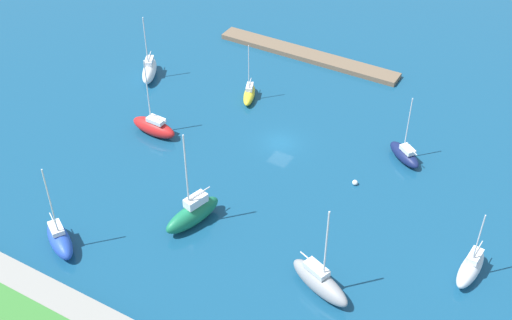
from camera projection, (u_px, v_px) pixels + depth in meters
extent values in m
plane|color=navy|center=(281.00, 143.00, 79.89)|extent=(160.00, 160.00, 0.00)
cube|color=brown|center=(307.00, 55.00, 95.60)|extent=(27.41, 2.92, 0.70)
ellipsoid|color=white|center=(470.00, 269.00, 62.86)|extent=(2.21, 5.66, 2.05)
cube|color=silver|center=(475.00, 256.00, 62.30)|extent=(1.21, 2.07, 0.65)
cylinder|color=silver|center=(478.00, 240.00, 60.12)|extent=(0.13, 0.13, 6.13)
cylinder|color=silver|center=(478.00, 249.00, 62.34)|extent=(0.32, 2.49, 0.11)
ellipsoid|color=yellow|center=(249.00, 95.00, 86.87)|extent=(3.11, 5.02, 1.37)
cube|color=silver|center=(250.00, 87.00, 86.57)|extent=(1.43, 1.93, 0.55)
cylinder|color=silver|center=(249.00, 69.00, 84.15)|extent=(0.12, 0.12, 6.72)
cylinder|color=silver|center=(250.00, 82.00, 86.65)|extent=(0.90, 2.04, 0.09)
ellipsoid|color=#19724C|center=(193.00, 215.00, 68.39)|extent=(3.70, 7.11, 2.35)
cube|color=silver|center=(196.00, 200.00, 67.65)|extent=(1.79, 2.68, 0.96)
cylinder|color=silver|center=(186.00, 173.00, 64.56)|extent=(0.16, 0.16, 9.26)
cylinder|color=silver|center=(199.00, 193.00, 67.54)|extent=(0.87, 2.76, 0.13)
ellipsoid|color=#2347B2|center=(60.00, 240.00, 65.78)|extent=(5.87, 4.59, 2.04)
cube|color=silver|center=(56.00, 228.00, 65.28)|extent=(2.36, 2.06, 0.53)
cylinder|color=silver|center=(51.00, 203.00, 62.36)|extent=(0.14, 0.14, 8.28)
cylinder|color=silver|center=(54.00, 221.00, 65.45)|extent=(2.39, 1.49, 0.11)
ellipsoid|color=gray|center=(320.00, 282.00, 61.42)|extent=(7.19, 4.28, 2.20)
cube|color=silver|center=(317.00, 269.00, 60.88)|extent=(2.75, 1.98, 0.60)
cylinder|color=silver|center=(326.00, 246.00, 57.98)|extent=(0.17, 0.17, 8.11)
cylinder|color=silver|center=(312.00, 261.00, 60.98)|extent=(2.94, 1.21, 0.13)
ellipsoid|color=#141E4C|center=(404.00, 155.00, 76.86)|extent=(5.19, 4.38, 1.53)
cube|color=silver|center=(408.00, 150.00, 75.93)|extent=(2.11, 1.92, 0.53)
cylinder|color=silver|center=(408.00, 124.00, 74.42)|extent=(0.12, 0.12, 6.86)
cylinder|color=silver|center=(411.00, 149.00, 75.29)|extent=(2.01, 1.46, 0.10)
ellipsoid|color=red|center=(154.00, 127.00, 80.66)|extent=(6.24, 2.27, 2.01)
cube|color=silver|center=(156.00, 120.00, 79.67)|extent=(2.26, 1.30, 0.52)
cylinder|color=silver|center=(148.00, 91.00, 77.59)|extent=(0.15, 0.15, 8.21)
cylinder|color=silver|center=(158.00, 118.00, 79.26)|extent=(2.36, 0.21, 0.12)
ellipsoid|color=white|center=(149.00, 71.00, 90.84)|extent=(4.25, 6.08, 2.11)
cube|color=silver|center=(149.00, 61.00, 90.38)|extent=(1.89, 2.38, 0.56)
cylinder|color=silver|center=(146.00, 42.00, 87.72)|extent=(0.14, 0.14, 7.11)
cylinder|color=silver|center=(149.00, 56.00, 90.48)|extent=(1.26, 2.29, 0.11)
sphere|color=white|center=(355.00, 183.00, 73.69)|extent=(0.62, 0.62, 0.62)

